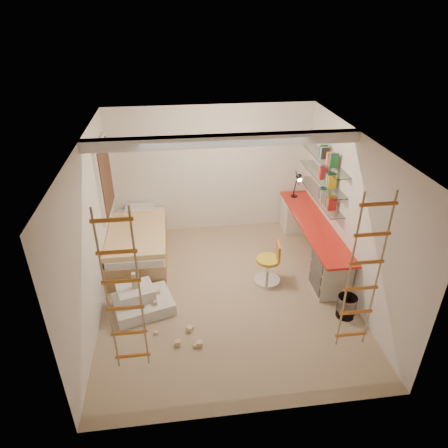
{
  "coord_description": "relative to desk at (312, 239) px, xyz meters",
  "views": [
    {
      "loc": [
        -0.71,
        -5.21,
        4.27
      ],
      "look_at": [
        0.0,
        0.3,
        1.15
      ],
      "focal_mm": 32.0,
      "sensor_mm": 36.0,
      "label": 1
    }
  ],
  "objects": [
    {
      "name": "floor",
      "position": [
        -1.72,
        -0.86,
        -0.4
      ],
      "size": [
        4.5,
        4.5,
        0.0
      ],
      "primitive_type": "plane",
      "color": "#9A8563",
      "rests_on": "ground"
    },
    {
      "name": "ceiling_beam",
      "position": [
        -1.72,
        -0.56,
        2.12
      ],
      "size": [
        4.0,
        0.18,
        0.16
      ],
      "primitive_type": "cube",
      "color": "white",
      "rests_on": "ceiling"
    },
    {
      "name": "window_frame",
      "position": [
        -3.69,
        0.64,
        1.15
      ],
      "size": [
        0.06,
        1.15,
        1.35
      ],
      "primitive_type": "cube",
      "color": "white",
      "rests_on": "wall_left"
    },
    {
      "name": "window_blind",
      "position": [
        -3.65,
        0.64,
        1.15
      ],
      "size": [
        0.02,
        1.0,
        1.2
      ],
      "primitive_type": "cube",
      "color": "#4C2D1E",
      "rests_on": "window_frame"
    },
    {
      "name": "rope_ladder_left",
      "position": [
        -3.07,
        -2.61,
        1.11
      ],
      "size": [
        0.41,
        0.04,
        2.13
      ],
      "primitive_type": null,
      "color": "#C67C21",
      "rests_on": "ceiling"
    },
    {
      "name": "rope_ladder_right",
      "position": [
        -0.37,
        -2.61,
        1.11
      ],
      "size": [
        0.41,
        0.04,
        2.13
      ],
      "primitive_type": null,
      "color": "orange",
      "rests_on": "ceiling"
    },
    {
      "name": "waste_bin",
      "position": [
        0.03,
        -1.65,
        -0.22
      ],
      "size": [
        0.29,
        0.29,
        0.36
      ],
      "primitive_type": "cylinder",
      "color": "white",
      "rests_on": "floor"
    },
    {
      "name": "desk",
      "position": [
        0.0,
        0.0,
        0.0
      ],
      "size": [
        0.56,
        2.8,
        0.75
      ],
      "color": "red",
      "rests_on": "floor"
    },
    {
      "name": "shelves",
      "position": [
        0.15,
        0.27,
        1.1
      ],
      "size": [
        0.25,
        1.8,
        0.71
      ],
      "color": "white",
      "rests_on": "wall_right"
    },
    {
      "name": "bed",
      "position": [
        -3.2,
        0.36,
        -0.07
      ],
      "size": [
        1.02,
        2.0,
        0.69
      ],
      "color": "#AD7F51",
      "rests_on": "floor"
    },
    {
      "name": "task_lamp",
      "position": [
        -0.05,
        0.96,
        0.73
      ],
      "size": [
        0.14,
        0.36,
        0.57
      ],
      "color": "black",
      "rests_on": "desk"
    },
    {
      "name": "swivel_chair",
      "position": [
        -0.95,
        -0.65,
        -0.12
      ],
      "size": [
        0.51,
        0.51,
        0.77
      ],
      "color": "gold",
      "rests_on": "floor"
    },
    {
      "name": "play_platform",
      "position": [
        -3.09,
        -1.08,
        -0.25
      ],
      "size": [
        1.03,
        0.9,
        0.39
      ],
      "color": "silver",
      "rests_on": "floor"
    },
    {
      "name": "toy_blocks",
      "position": [
        -2.81,
        -1.45,
        -0.17
      ],
      "size": [
        1.12,
        1.09,
        0.66
      ],
      "color": "#CCB284",
      "rests_on": "floor"
    },
    {
      "name": "books",
      "position": [
        0.15,
        0.27,
        1.22
      ],
      "size": [
        0.14,
        0.7,
        0.92
      ],
      "color": "red",
      "rests_on": "shelves"
    }
  ]
}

